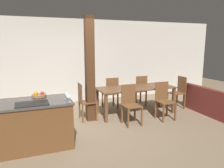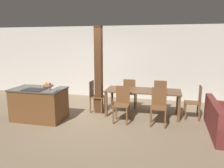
{
  "view_description": "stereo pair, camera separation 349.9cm",
  "coord_description": "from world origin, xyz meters",
  "px_view_note": "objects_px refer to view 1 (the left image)",
  "views": [
    {
      "loc": [
        -1.33,
        -4.67,
        1.93
      ],
      "look_at": [
        0.6,
        0.2,
        0.95
      ],
      "focal_mm": 35.0,
      "sensor_mm": 36.0,
      "label": 1
    },
    {
      "loc": [
        2.03,
        -5.63,
        2.11
      ],
      "look_at": [
        0.6,
        0.2,
        0.95
      ],
      "focal_mm": 35.0,
      "sensor_mm": 36.0,
      "label": 2
    }
  ],
  "objects_px": {
    "wine_glass_far": "(67,94)",
    "dining_chair_foot_end": "(178,92)",
    "dining_chair_head_end": "(85,101)",
    "couch": "(216,105)",
    "wine_glass_near": "(69,96)",
    "timber_post": "(90,70)",
    "wine_glass_middle": "(68,95)",
    "dining_table": "(136,90)",
    "kitchen_island": "(33,124)",
    "dining_chair_far_right": "(140,90)",
    "wine_glass_end": "(66,93)",
    "dining_chair_near_right": "(164,100)",
    "fruit_bowl": "(39,95)",
    "dining_chair_far_left": "(111,92)",
    "dining_chair_near_left": "(130,104)"
  },
  "relations": [
    {
      "from": "dining_table",
      "to": "couch",
      "type": "height_order",
      "value": "dining_table"
    },
    {
      "from": "wine_glass_far",
      "to": "dining_chair_head_end",
      "type": "height_order",
      "value": "wine_glass_far"
    },
    {
      "from": "wine_glass_far",
      "to": "dining_table",
      "type": "distance_m",
      "value": 2.43
    },
    {
      "from": "wine_glass_far",
      "to": "dining_chair_far_right",
      "type": "distance_m",
      "value": 3.21
    },
    {
      "from": "wine_glass_end",
      "to": "dining_chair_head_end",
      "type": "relative_size",
      "value": 0.15
    },
    {
      "from": "timber_post",
      "to": "kitchen_island",
      "type": "bearing_deg",
      "value": -144.29
    },
    {
      "from": "dining_chair_far_left",
      "to": "dining_chair_near_left",
      "type": "bearing_deg",
      "value": 90.0
    },
    {
      "from": "wine_glass_middle",
      "to": "dining_chair_far_left",
      "type": "bearing_deg",
      "value": 50.76
    },
    {
      "from": "dining_chair_foot_end",
      "to": "wine_glass_middle",
      "type": "bearing_deg",
      "value": -69.58
    },
    {
      "from": "dining_chair_near_left",
      "to": "couch",
      "type": "relative_size",
      "value": 0.5
    },
    {
      "from": "wine_glass_far",
      "to": "wine_glass_near",
      "type": "bearing_deg",
      "value": -90.0
    },
    {
      "from": "wine_glass_middle",
      "to": "dining_chair_near_right",
      "type": "relative_size",
      "value": 0.15
    },
    {
      "from": "couch",
      "to": "dining_table",
      "type": "bearing_deg",
      "value": 69.33
    },
    {
      "from": "dining_table",
      "to": "fruit_bowl",
      "type": "bearing_deg",
      "value": -162.82
    },
    {
      "from": "dining_chair_head_end",
      "to": "wine_glass_near",
      "type": "bearing_deg",
      "value": 155.48
    },
    {
      "from": "wine_glass_near",
      "to": "dining_chair_far_right",
      "type": "distance_m",
      "value": 3.31
    },
    {
      "from": "wine_glass_near",
      "to": "timber_post",
      "type": "height_order",
      "value": "timber_post"
    },
    {
      "from": "dining_chair_near_left",
      "to": "couch",
      "type": "height_order",
      "value": "dining_chair_near_left"
    },
    {
      "from": "fruit_bowl",
      "to": "dining_chair_far_right",
      "type": "xyz_separation_m",
      "value": [
        3.04,
        1.44,
        -0.42
      ]
    },
    {
      "from": "dining_table",
      "to": "dining_chair_near_right",
      "type": "relative_size",
      "value": 2.24
    },
    {
      "from": "wine_glass_middle",
      "to": "dining_table",
      "type": "distance_m",
      "value": 2.48
    },
    {
      "from": "wine_glass_near",
      "to": "dining_chair_near_right",
      "type": "relative_size",
      "value": 0.15
    },
    {
      "from": "wine_glass_near",
      "to": "dining_chair_near_left",
      "type": "height_order",
      "value": "wine_glass_near"
    },
    {
      "from": "wine_glass_near",
      "to": "dining_chair_near_left",
      "type": "relative_size",
      "value": 0.15
    },
    {
      "from": "wine_glass_near",
      "to": "couch",
      "type": "relative_size",
      "value": 0.08
    },
    {
      "from": "fruit_bowl",
      "to": "dining_chair_far_right",
      "type": "relative_size",
      "value": 0.29
    },
    {
      "from": "kitchen_island",
      "to": "dining_chair_far_right",
      "type": "relative_size",
      "value": 1.48
    },
    {
      "from": "wine_glass_far",
      "to": "dining_chair_far_right",
      "type": "xyz_separation_m",
      "value": [
        2.56,
        1.87,
        -0.5
      ]
    },
    {
      "from": "dining_chair_head_end",
      "to": "dining_chair_near_right",
      "type": "bearing_deg",
      "value": -108.66
    },
    {
      "from": "dining_chair_far_left",
      "to": "timber_post",
      "type": "bearing_deg",
      "value": 39.99
    },
    {
      "from": "fruit_bowl",
      "to": "wine_glass_middle",
      "type": "xyz_separation_m",
      "value": [
        0.48,
        -0.52,
        0.08
      ]
    },
    {
      "from": "dining_chair_near_left",
      "to": "dining_chair_near_right",
      "type": "height_order",
      "value": "same"
    },
    {
      "from": "dining_chair_near_left",
      "to": "couch",
      "type": "distance_m",
      "value": 2.55
    },
    {
      "from": "wine_glass_end",
      "to": "wine_glass_near",
      "type": "bearing_deg",
      "value": -90.0
    },
    {
      "from": "dining_chair_near_right",
      "to": "timber_post",
      "type": "relative_size",
      "value": 0.37
    },
    {
      "from": "dining_chair_near_right",
      "to": "dining_chair_foot_end",
      "type": "distance_m",
      "value": 1.16
    },
    {
      "from": "dining_chair_far_right",
      "to": "couch",
      "type": "height_order",
      "value": "dining_chair_far_right"
    },
    {
      "from": "wine_glass_far",
      "to": "dining_chair_near_right",
      "type": "height_order",
      "value": "wine_glass_far"
    },
    {
      "from": "kitchen_island",
      "to": "dining_chair_far_left",
      "type": "distance_m",
      "value": 2.8
    },
    {
      "from": "kitchen_island",
      "to": "wine_glass_near",
      "type": "height_order",
      "value": "wine_glass_near"
    },
    {
      "from": "wine_glass_near",
      "to": "dining_table",
      "type": "bearing_deg",
      "value": 33.97
    },
    {
      "from": "dining_chair_near_right",
      "to": "timber_post",
      "type": "bearing_deg",
      "value": 161.41
    },
    {
      "from": "couch",
      "to": "dining_chair_far_right",
      "type": "bearing_deg",
      "value": 48.25
    },
    {
      "from": "wine_glass_far",
      "to": "dining_chair_foot_end",
      "type": "xyz_separation_m",
      "value": [
        3.52,
        1.22,
        -0.5
      ]
    },
    {
      "from": "dining_chair_head_end",
      "to": "couch",
      "type": "distance_m",
      "value": 3.6
    },
    {
      "from": "dining_chair_far_left",
      "to": "dining_chair_far_right",
      "type": "height_order",
      "value": "same"
    },
    {
      "from": "dining_chair_head_end",
      "to": "dining_chair_foot_end",
      "type": "distance_m",
      "value": 2.88
    },
    {
      "from": "dining_table",
      "to": "wine_glass_far",
      "type": "bearing_deg",
      "value": -149.6
    },
    {
      "from": "dining_table",
      "to": "dining_chair_far_right",
      "type": "bearing_deg",
      "value": 53.52
    },
    {
      "from": "wine_glass_near",
      "to": "timber_post",
      "type": "distance_m",
      "value": 1.58
    }
  ]
}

